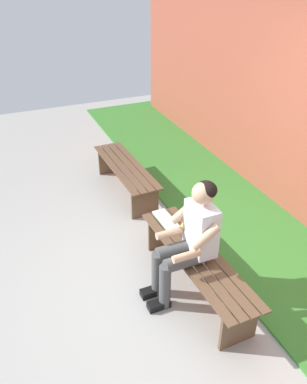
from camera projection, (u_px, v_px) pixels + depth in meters
The scene contains 7 objects.
ground_plane at pixel (74, 254), 4.46m from camera, with size 10.00×7.00×0.04m, color #9E9E99.
grass_strip at pixel (236, 210), 5.17m from camera, with size 9.00×1.61×0.03m, color #387A2D.
bench_near at pixel (196, 263), 3.82m from camera, with size 1.70×0.46×0.42m.
bench_far at pixel (126, 172), 5.42m from camera, with size 1.55×0.45×0.42m.
person_seated at pixel (189, 238), 3.61m from camera, with size 0.50×0.69×1.23m.
apple at pixel (184, 226), 4.10m from camera, with size 0.08×0.08×0.08m, color gold.
book_open at pixel (166, 220), 4.25m from camera, with size 0.42×0.17×0.02m.
Camera 1 is at (-2.50, 1.53, 2.91)m, focal length 36.81 mm.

